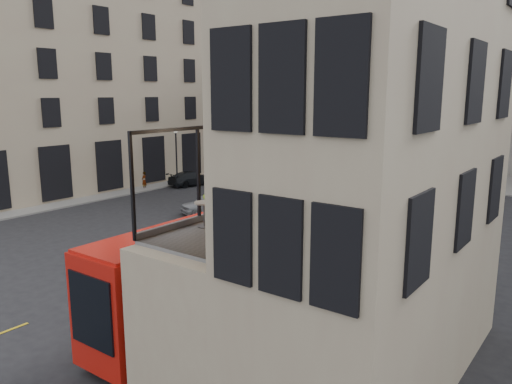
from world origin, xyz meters
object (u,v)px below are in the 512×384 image
Objects in this scene: bus_near at (208,267)px; cafe_table_near at (205,211)px; pedestrian_e at (144,181)px; cafe_table_mid at (275,196)px; pedestrian_b at (375,166)px; traffic_light_far at (260,153)px; bus_far at (340,150)px; street_lamp_b at (366,154)px; pedestrian_d at (436,175)px; car_c at (192,178)px; street_lamp_a at (177,162)px; traffic_light_near at (291,193)px; cafe_chair_b at (298,213)px; cafe_table_far at (313,181)px; cafe_chair_a at (259,232)px; pedestrian_a at (274,161)px; cyclist at (207,209)px; car_a at (208,203)px; pedestrian_c at (354,173)px; cafe_chair_d at (362,193)px; cafe_chair_c at (323,206)px; bicycle at (227,210)px; car_b at (389,192)px.

cafe_table_near is (2.04, -2.34, 2.86)m from bus_near.
cafe_table_mid reaches higher than pedestrian_e.
pedestrian_b reaches higher than pedestrian_e.
traffic_light_far is 8.17m from bus_far.
pedestrian_d is at bearing -0.68° from street_lamp_b.
pedestrian_e is (-2.05, -3.93, 0.12)m from car_c.
cafe_table_near is (13.78, -35.43, 2.31)m from bus_far.
street_lamp_a is 3.33m from pedestrian_e.
bus_near is at bearing -70.21° from traffic_light_near.
bus_far is (8.76, 14.58, 0.39)m from street_lamp_a.
car_c is 22.95m from pedestrian_d.
cafe_chair_b is (13.37, -36.79, 3.95)m from pedestrian_b.
bus_near is (18.50, -28.50, -0.19)m from traffic_light_far.
cafe_table_far is 6.55m from cafe_chair_a.
cyclist is at bearing -77.01° from pedestrian_a.
car_a is 23.52m from pedestrian_b.
cafe_table_near is at bearing 33.48° from pedestrian_e.
traffic_light_far is 10.20m from street_lamp_a.
pedestrian_c is 2.11× the size of cafe_chair_d.
cafe_table_mid is at bearing 38.60° from pedestrian_e.
street_lamp_a is 3.39× the size of pedestrian_e.
bus_far is 3.80m from pedestrian_c.
cafe_table_near is at bearing -120.65° from cafe_chair_c.
cafe_chair_c reaches higher than traffic_light_near.
cafe_chair_c reaches higher than cafe_chair_d.
car_c is at bearing -124.27° from bus_far.
cafe_table_near is at bearing 102.77° from pedestrian_c.
cafe_table_far is at bearing -115.52° from cyclist.
pedestrian_e is 28.04m from cafe_table_far.
pedestrian_c is at bearing -84.72° from street_lamp_b.
cafe_table_far is (-0.32, 3.07, 0.05)m from cafe_table_mid.
street_lamp_b is 6.74× the size of cafe_table_far.
car_c is at bearing 134.80° from cafe_table_near.
pedestrian_a is 2.20× the size of cafe_table_near.
pedestrian_c is 1.01× the size of pedestrian_d.
traffic_light_far is at bearing -81.32° from pedestrian_a.
bicycle is at bearing 56.70° from pedestrian_e.
cyclist is 2.23× the size of cafe_chair_d.
pedestrian_d is at bearing 93.92° from bus_near.
traffic_light_far is 12.88m from pedestrian_e.
bus_far is 35.49m from cafe_table_mid.
pedestrian_a is at bearing 174.45° from bus_far.
street_lamp_b is 2.76× the size of cyclist.
car_b is at bearing 97.14° from bus_near.
pedestrian_b is 2.00× the size of cafe_chair_b.
car_b is at bearing 103.96° from cafe_table_far.
cafe_chair_a is at bearing -22.17° from car_a.
cafe_table_mid is at bearing -124.35° from cyclist.
bus_far is at bearing 128.05° from pedestrian_e.
cafe_chair_b reaches higher than cafe_table_mid.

